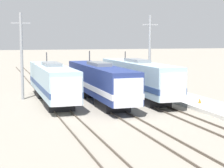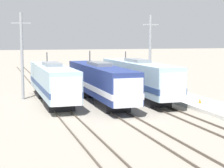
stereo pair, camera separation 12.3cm
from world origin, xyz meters
The scene contains 11 objects.
ground_plane centered at (0.00, 0.00, 0.00)m, with size 400.00×400.00×0.00m, color gray.
rail_pair_far_left centered at (-4.73, 0.00, 0.07)m, with size 1.51×120.00×0.15m.
rail_pair_center centered at (0.00, 0.00, 0.07)m, with size 1.51×120.00×0.15m.
rail_pair_far_right centered at (4.73, 0.00, 0.07)m, with size 1.51×120.00×0.15m.
locomotive_far_left centered at (-4.73, 8.57, 2.15)m, with size 2.92×16.62×5.11m.
locomotive_center centered at (0.00, 6.96, 2.16)m, with size 2.85×18.15×5.27m.
locomotive_far_right centered at (4.73, 8.20, 2.26)m, with size 2.82×17.86×5.11m.
catenary_tower_left centered at (-7.57, 11.64, 4.91)m, with size 2.05×0.32×9.45m.
catenary_tower_right centered at (7.53, 11.64, 4.91)m, with size 2.05×0.32×9.45m.
platform centered at (9.09, 0.00, 0.19)m, with size 4.00×120.00×0.38m.
traffic_cone centered at (8.54, 1.59, 0.65)m, with size 0.30×0.30×0.54m.
Camera 1 is at (-10.56, -30.11, 6.62)m, focal length 60.00 mm.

